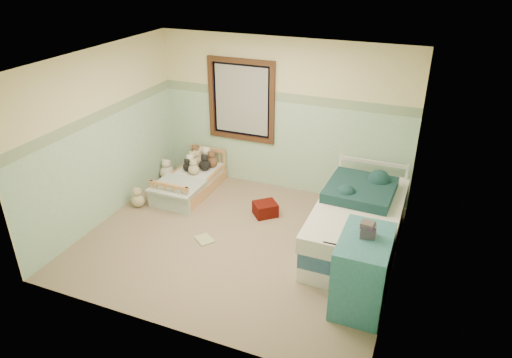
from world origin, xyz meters
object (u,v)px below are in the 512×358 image
at_px(plush_floor_cream, 167,172).
at_px(plush_floor_tan, 138,200).
at_px(twin_bed_frame, 355,240).
at_px(dresser, 362,271).
at_px(red_pillow, 265,209).
at_px(floor_book, 204,240).
at_px(toddler_bed_frame, 191,187).

xyz_separation_m(plush_floor_cream, plush_floor_tan, (0.09, -1.00, -0.02)).
xyz_separation_m(plush_floor_tan, twin_bed_frame, (3.40, 0.18, -0.00)).
distance_m(plush_floor_tan, dresser, 3.79).
bearing_deg(twin_bed_frame, plush_floor_cream, 166.74).
height_order(plush_floor_tan, twin_bed_frame, same).
bearing_deg(red_pillow, floor_book, -119.45).
distance_m(dresser, floor_book, 2.34).
distance_m(toddler_bed_frame, floor_book, 1.51).
bearing_deg(toddler_bed_frame, dresser, -27.96).
distance_m(twin_bed_frame, dresser, 1.17).
distance_m(plush_floor_cream, red_pillow, 2.11).
relative_size(toddler_bed_frame, red_pillow, 4.09).
bearing_deg(red_pillow, toddler_bed_frame, 170.09).
xyz_separation_m(plush_floor_tan, floor_book, (1.41, -0.46, -0.10)).
bearing_deg(plush_floor_tan, twin_bed_frame, 3.06).
xyz_separation_m(plush_floor_cream, twin_bed_frame, (3.49, -0.82, -0.02)).
height_order(toddler_bed_frame, twin_bed_frame, twin_bed_frame).
bearing_deg(plush_floor_tan, red_pillow, 14.48).
height_order(plush_floor_tan, dresser, dresser).
bearing_deg(twin_bed_frame, toddler_bed_frame, 168.73).
bearing_deg(dresser, plush_floor_cream, 152.97).
bearing_deg(dresser, red_pillow, 140.33).
xyz_separation_m(toddler_bed_frame, plush_floor_tan, (-0.52, -0.75, 0.02)).
bearing_deg(twin_bed_frame, plush_floor_tan, -176.94).
relative_size(plush_floor_tan, dresser, 0.25).
bearing_deg(twin_bed_frame, red_pillow, 167.40).
relative_size(plush_floor_cream, plush_floor_tan, 1.16).
relative_size(plush_floor_cream, dresser, 0.29).
bearing_deg(plush_floor_cream, red_pillow, -13.72).
bearing_deg(red_pillow, plush_floor_tan, -165.52).
bearing_deg(toddler_bed_frame, red_pillow, -9.91).
relative_size(dresser, red_pillow, 2.64).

